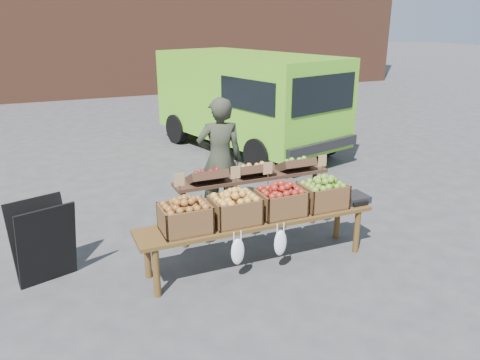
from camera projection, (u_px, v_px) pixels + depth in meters
name	position (u px, v px, depth m)	size (l,w,h in m)	color
ground	(289.00, 277.00, 5.06)	(80.00, 80.00, 0.00)	#434345
delivery_van	(247.00, 103.00, 9.64)	(2.02, 4.40, 1.97)	#65BF24
vendor	(220.00, 159.00, 6.30)	(0.62, 0.40, 1.69)	#303326
chalkboard_sign	(44.00, 242.00, 4.85)	(0.59, 0.33, 0.90)	black
back_table	(253.00, 197.00, 5.88)	(2.10, 0.44, 1.04)	#3D271A
display_bench	(258.00, 241.00, 5.23)	(2.70, 0.56, 0.57)	#523818
crate_golden_apples	(185.00, 218.00, 4.79)	(0.50, 0.40, 0.28)	#9A5A26
crate_russet_pears	(235.00, 210.00, 4.99)	(0.50, 0.40, 0.28)	gold
crate_red_apples	(280.00, 202.00, 5.19)	(0.50, 0.40, 0.28)	maroon
crate_green_apples	(323.00, 195.00, 5.40)	(0.50, 0.40, 0.28)	#538025
weighing_scale	(352.00, 198.00, 5.59)	(0.34, 0.30, 0.08)	black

